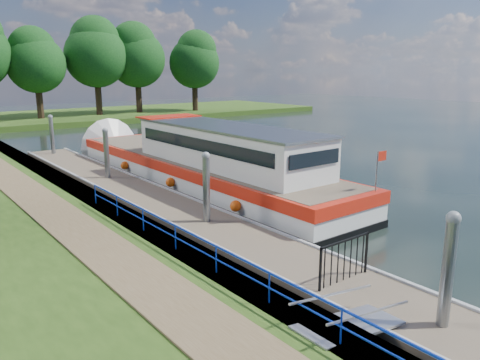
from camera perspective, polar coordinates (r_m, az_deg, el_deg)
ground at (r=11.76m, az=20.99°, el=-16.87°), size 160.00×160.00×0.00m
bank_edge at (r=21.65m, az=-19.47°, el=-1.83°), size 1.10×90.00×0.78m
far_bank at (r=60.95m, az=-17.84°, el=7.48°), size 60.00×18.00×0.60m
footpath at (r=14.61m, az=-17.50°, el=-7.12°), size 1.60×40.00×0.05m
blue_fence at (r=11.04m, az=0.09°, el=-10.34°), size 0.04×18.04×0.72m
pontoon at (r=20.84m, az=-10.99°, el=-2.45°), size 2.50×30.00×0.56m
mooring_piles at (r=20.58m, az=-11.12°, el=0.48°), size 0.30×27.30×3.55m
gangway at (r=10.34m, az=13.23°, el=-16.72°), size 2.58×1.00×0.92m
gate_panel at (r=12.37m, az=12.65°, el=-8.82°), size 1.85×0.05×1.15m
barge at (r=24.17m, az=-5.82°, el=2.08°), size 4.36×21.15×4.78m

